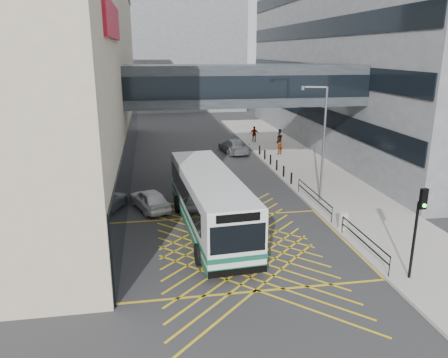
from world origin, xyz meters
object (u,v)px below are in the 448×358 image
bus (209,200)px  pedestrian_b (280,136)px  street_lamp (321,138)px  car_silver (234,146)px  pedestrian_c (254,134)px  pedestrian_a (279,145)px  car_dark (210,173)px  litter_bin (343,220)px  traffic_light (418,221)px  car_white (149,199)px

bus → pedestrian_b: (10.84, 22.27, -0.87)m
street_lamp → car_silver: bearing=116.6°
bus → pedestrian_b: bus is taller
pedestrian_b → pedestrian_c: size_ratio=0.92×
car_silver → pedestrian_a: 4.66m
car_dark → car_silver: bearing=-89.6°
street_lamp → litter_bin: bearing=-77.2°
traffic_light → pedestrian_b: bearing=78.7°
pedestrian_b → car_dark: bearing=-158.9°
bus → car_dark: 9.95m
pedestrian_a → pedestrian_c: 6.53m
traffic_light → litter_bin: size_ratio=4.33×
car_dark → car_silver: 10.15m
street_lamp → pedestrian_a: 14.30m
pedestrian_b → litter_bin: bearing=-129.6°
car_silver → traffic_light: (3.05, -26.59, 2.18)m
street_lamp → litter_bin: 6.20m
car_white → pedestrian_b: bearing=-149.9°
car_dark → street_lamp: bearing=157.6°
pedestrian_a → traffic_light: bearing=49.4°
pedestrian_b → car_white: bearing=-159.8°
car_silver → pedestrian_c: pedestrian_c is taller
street_lamp → pedestrian_c: bearing=105.4°
car_white → car_dark: car_white is taller
car_dark → litter_bin: 12.76m
traffic_light → pedestrian_c: bearing=83.6°
traffic_light → street_lamp: 10.93m
bus → car_dark: (1.39, 9.79, -1.14)m
traffic_light → litter_bin: 6.43m
car_silver → pedestrian_c: bearing=-134.0°
pedestrian_a → pedestrian_b: (1.54, 4.99, -0.16)m
car_silver → bus: bearing=66.7°
car_silver → pedestrian_b: size_ratio=3.10×
pedestrian_c → car_silver: bearing=68.6°
litter_bin → pedestrian_b: bearing=82.2°
litter_bin → pedestrian_c: (0.71, 25.09, 0.37)m
car_dark → car_silver: size_ratio=0.88×
traffic_light → pedestrian_a: 24.72m
car_white → litter_bin: 12.26m
pedestrian_a → pedestrian_b: bearing=-145.1°
litter_bin → pedestrian_c: 25.10m
pedestrian_c → traffic_light: bearing=103.9°
bus → street_lamp: street_lamp is taller
car_silver → street_lamp: street_lamp is taller
car_white → car_dark: (4.78, 5.69, -0.02)m
car_silver → pedestrian_c: (3.21, 4.48, 0.26)m
car_dark → pedestrian_b: 15.66m
bus → pedestrian_b: 24.78m
traffic_light → pedestrian_a: traffic_light is taller
car_dark → pedestrian_a: bearing=-114.8°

